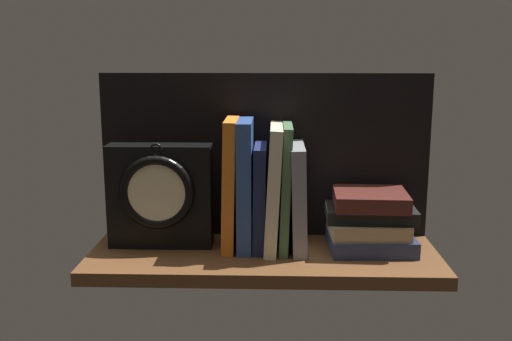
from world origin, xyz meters
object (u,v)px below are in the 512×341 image
object	(u,v)px
book_orange_pandolfini	(230,184)
framed_clock	(160,195)
book_gray_chess	(298,197)
book_navy_bierce	(260,197)
book_stack_side	(370,222)
book_green_romantic	(285,187)
book_blue_modern	(245,185)
book_cream_twain	(273,188)

from	to	relation	value
book_orange_pandolfini	framed_clock	world-z (taller)	book_orange_pandolfini
book_gray_chess	framed_clock	xyz separation A→B (cm)	(-26.90, 0.01, 0.17)
book_navy_bierce	book_stack_side	xyz separation A→B (cm)	(21.29, -0.78, -4.59)
book_green_romantic	framed_clock	xyz separation A→B (cm)	(-24.42, 0.01, -1.75)
book_orange_pandolfini	book_blue_modern	size ratio (longest dim) A/B	1.01
book_cream_twain	framed_clock	xyz separation A→B (cm)	(-22.10, 0.01, -1.67)
book_navy_bierce	framed_clock	xyz separation A→B (cm)	(-19.49, 0.01, 0.21)
book_navy_bierce	framed_clock	bearing A→B (deg)	179.98
book_blue_modern	book_cream_twain	size ratio (longest dim) A/B	1.04
book_cream_twain	book_green_romantic	distance (cm)	2.33
book_orange_pandolfini	book_stack_side	world-z (taller)	book_orange_pandolfini
book_cream_twain	framed_clock	size ratio (longest dim) A/B	1.14
book_blue_modern	book_navy_bierce	size ratio (longest dim) A/B	1.24
book_orange_pandolfini	book_gray_chess	xyz separation A→B (cm)	(13.13, 0.00, -2.45)
book_orange_pandolfini	framed_clock	xyz separation A→B (cm)	(-13.77, 0.01, -2.28)
book_green_romantic	framed_clock	size ratio (longest dim) A/B	1.15
book_orange_pandolfini	book_navy_bierce	xyz separation A→B (cm)	(5.71, 0.00, -2.49)
book_blue_modern	book_gray_chess	size ratio (longest dim) A/B	1.23
book_cream_twain	book_gray_chess	world-z (taller)	book_cream_twain
book_navy_bierce	book_green_romantic	xyz separation A→B (cm)	(4.93, 0.00, 1.96)
book_orange_pandolfini	book_blue_modern	world-z (taller)	book_orange_pandolfini
book_orange_pandolfini	book_navy_bierce	size ratio (longest dim) A/B	1.25
book_navy_bierce	book_blue_modern	bearing A→B (deg)	180.00
book_green_romantic	book_stack_side	bearing A→B (deg)	-2.72
book_green_romantic	framed_clock	distance (cm)	24.48
framed_clock	book_stack_side	size ratio (longest dim) A/B	1.22
book_blue_modern	book_navy_bierce	xyz separation A→B (cm)	(2.84, 0.00, -2.40)
book_cream_twain	framed_clock	bearing A→B (deg)	179.98
book_blue_modern	book_gray_chess	distance (cm)	10.53
book_gray_chess	book_green_romantic	bearing A→B (deg)	180.00
book_orange_pandolfini	book_gray_chess	bearing A→B (deg)	0.00
book_green_romantic	book_stack_side	size ratio (longest dim) A/B	1.40
framed_clock	book_stack_side	bearing A→B (deg)	-1.10
book_cream_twain	book_green_romantic	size ratio (longest dim) A/B	0.99
book_orange_pandolfini	book_stack_side	bearing A→B (deg)	-1.65
book_green_romantic	book_gray_chess	bearing A→B (deg)	0.00
book_orange_pandolfini	book_navy_bierce	bearing A→B (deg)	0.00
book_orange_pandolfini	book_stack_side	distance (cm)	27.93
book_gray_chess	framed_clock	distance (cm)	26.90
book_orange_pandolfini	book_blue_modern	xyz separation A→B (cm)	(2.87, 0.00, -0.09)
book_orange_pandolfini	book_stack_side	size ratio (longest dim) A/B	1.46
book_navy_bierce	book_stack_side	bearing A→B (deg)	-2.09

